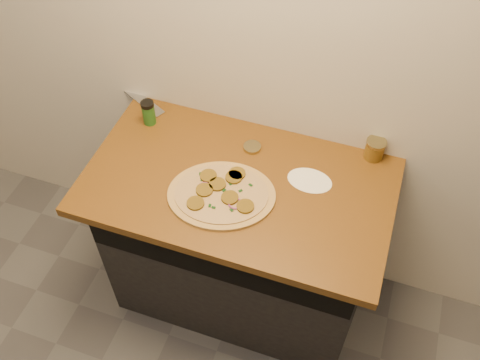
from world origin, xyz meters
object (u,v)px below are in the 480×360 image
at_px(chefs_knife, 131,91).
at_px(salsa_jar, 375,149).
at_px(pizza, 221,194).
at_px(spice_shaker, 149,113).

distance_m(chefs_knife, salsa_jar, 1.10).
distance_m(pizza, spice_shaker, 0.51).
xyz_separation_m(pizza, spice_shaker, (-0.43, 0.28, 0.05)).
height_order(pizza, chefs_knife, pizza).
bearing_deg(pizza, salsa_jar, 37.33).
distance_m(salsa_jar, spice_shaker, 0.94).
distance_m(pizza, salsa_jar, 0.64).
height_order(chefs_knife, salsa_jar, salsa_jar).
relative_size(salsa_jar, spice_shaker, 0.79).
distance_m(chefs_knife, spice_shaker, 0.23).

